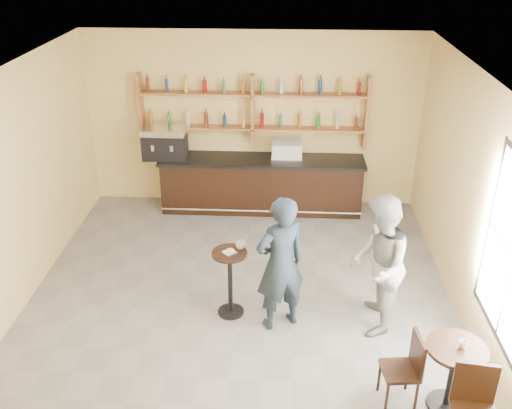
# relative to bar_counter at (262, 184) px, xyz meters

# --- Properties ---
(floor) EXTENTS (7.00, 7.00, 0.00)m
(floor) POSITION_rel_bar_counter_xyz_m (-0.17, -3.15, -0.50)
(floor) COLOR slate
(floor) RESTS_ON ground
(ceiling) EXTENTS (7.00, 7.00, 0.00)m
(ceiling) POSITION_rel_bar_counter_xyz_m (-0.17, -3.15, 2.70)
(ceiling) COLOR white
(ceiling) RESTS_ON wall_back
(wall_back) EXTENTS (7.00, 0.00, 7.00)m
(wall_back) POSITION_rel_bar_counter_xyz_m (-0.17, 0.35, 1.10)
(wall_back) COLOR #F5D58B
(wall_back) RESTS_ON floor
(wall_left) EXTENTS (0.00, 7.00, 7.00)m
(wall_left) POSITION_rel_bar_counter_xyz_m (-3.17, -3.15, 1.10)
(wall_left) COLOR #F5D58B
(wall_left) RESTS_ON floor
(wall_right) EXTENTS (0.00, 7.00, 7.00)m
(wall_right) POSITION_rel_bar_counter_xyz_m (2.83, -3.15, 1.10)
(wall_right) COLOR #F5D58B
(wall_right) RESTS_ON floor
(shelf_unit) EXTENTS (4.00, 0.26, 1.40)m
(shelf_unit) POSITION_rel_bar_counter_xyz_m (-0.17, 0.22, 1.31)
(shelf_unit) COLOR brown
(shelf_unit) RESTS_ON wall_back
(liquor_bottles) EXTENTS (3.68, 0.10, 1.00)m
(liquor_bottles) POSITION_rel_bar_counter_xyz_m (-0.17, 0.22, 1.48)
(liquor_bottles) COLOR #8C5919
(liquor_bottles) RESTS_ON shelf_unit
(bar_counter) EXTENTS (3.70, 0.72, 1.00)m
(bar_counter) POSITION_rel_bar_counter_xyz_m (0.00, 0.00, 0.00)
(bar_counter) COLOR black
(bar_counter) RESTS_ON floor
(espresso_machine) EXTENTS (0.81, 0.55, 0.56)m
(espresso_machine) POSITION_rel_bar_counter_xyz_m (-1.74, 0.00, 0.78)
(espresso_machine) COLOR black
(espresso_machine) RESTS_ON bar_counter
(pastry_case) EXTENTS (0.59, 0.49, 0.33)m
(pastry_case) POSITION_rel_bar_counter_xyz_m (0.45, 0.00, 0.66)
(pastry_case) COLOR silver
(pastry_case) RESTS_ON bar_counter
(pedestal_table) EXTENTS (0.59, 0.59, 0.97)m
(pedestal_table) POSITION_rel_bar_counter_xyz_m (-0.28, -3.19, -0.02)
(pedestal_table) COLOR black
(pedestal_table) RESTS_ON floor
(napkin) EXTENTS (0.21, 0.21, 0.00)m
(napkin) POSITION_rel_bar_counter_xyz_m (-0.28, -3.19, 0.47)
(napkin) COLOR white
(napkin) RESTS_ON pedestal_table
(donut) EXTENTS (0.14, 0.14, 0.04)m
(donut) POSITION_rel_bar_counter_xyz_m (-0.27, -3.20, 0.49)
(donut) COLOR #E49B53
(donut) RESTS_ON napkin
(cup_pedestal) EXTENTS (0.16, 0.16, 0.10)m
(cup_pedestal) POSITION_rel_bar_counter_xyz_m (-0.14, -3.09, 0.52)
(cup_pedestal) COLOR white
(cup_pedestal) RESTS_ON pedestal_table
(man_main) EXTENTS (0.81, 0.72, 1.87)m
(man_main) POSITION_rel_bar_counter_xyz_m (0.39, -3.40, 0.44)
(man_main) COLOR black
(man_main) RESTS_ON floor
(cafe_table) EXTENTS (0.85, 0.85, 0.82)m
(cafe_table) POSITION_rel_bar_counter_xyz_m (2.28, -4.74, -0.09)
(cafe_table) COLOR black
(cafe_table) RESTS_ON floor
(cup_cafe) EXTENTS (0.11, 0.11, 0.09)m
(cup_cafe) POSITION_rel_bar_counter_xyz_m (2.33, -4.74, 0.37)
(cup_cafe) COLOR white
(cup_cafe) RESTS_ON cafe_table
(chair_west) EXTENTS (0.42, 0.42, 0.88)m
(chair_west) POSITION_rel_bar_counter_xyz_m (1.73, -4.69, -0.06)
(chair_west) COLOR black
(chair_west) RESTS_ON floor
(patron_second) EXTENTS (0.85, 1.02, 1.89)m
(patron_second) POSITION_rel_bar_counter_xyz_m (1.62, -3.38, 0.45)
(patron_second) COLOR gray
(patron_second) RESTS_ON floor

